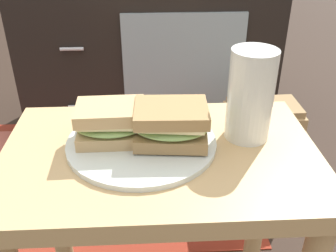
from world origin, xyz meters
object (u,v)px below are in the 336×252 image
at_px(paper_bag, 259,146).
at_px(beer_glass, 250,96).
at_px(tv_cabinet, 150,57).
at_px(sandwich_back, 171,124).
at_px(plate, 142,142).
at_px(sandwich_front, 111,123).

bearing_deg(paper_bag, beer_glass, -112.08).
distance_m(tv_cabinet, sandwich_back, 0.96).
relative_size(sandwich_back, beer_glass, 0.86).
relative_size(tv_cabinet, sandwich_back, 6.67).
bearing_deg(beer_glass, plate, -173.86).
distance_m(tv_cabinet, sandwich_front, 0.95).
relative_size(sandwich_front, sandwich_back, 0.90).
distance_m(plate, sandwich_front, 0.07).
relative_size(beer_glass, paper_bag, 0.55).
relative_size(plate, beer_glass, 1.61).
bearing_deg(sandwich_back, paper_bag, 55.41).
bearing_deg(beer_glass, sandwich_back, -168.56).
xyz_separation_m(tv_cabinet, sandwich_back, (0.03, -0.93, 0.22)).
bearing_deg(beer_glass, tv_cabinet, 100.81).
bearing_deg(beer_glass, sandwich_front, -176.97).
bearing_deg(tv_cabinet, paper_bag, -53.74).
bearing_deg(sandwich_back, sandwich_front, 171.51).
bearing_deg(sandwich_front, sandwich_back, -8.49).
xyz_separation_m(beer_glass, paper_bag, (0.17, 0.43, -0.39)).
xyz_separation_m(tv_cabinet, paper_bag, (0.35, -0.47, -0.14)).
xyz_separation_m(tv_cabinet, plate, (-0.02, -0.93, 0.17)).
height_order(tv_cabinet, beer_glass, beer_glass).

